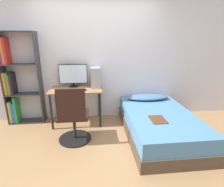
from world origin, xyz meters
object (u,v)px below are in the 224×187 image
monitor (73,75)px  bookshelf (15,82)px  pc_tower (96,77)px  keyboard (73,90)px  bed (159,124)px  office_chair (74,121)px

monitor → bookshelf: bearing=-178.7°
pc_tower → monitor: bearing=170.4°
pc_tower → keyboard: bearing=-152.7°
bookshelf → monitor: 1.17m
bookshelf → monitor: (1.17, 0.03, 0.12)m
bed → keyboard: (-1.57, 0.55, 0.54)m
keyboard → pc_tower: size_ratio=0.90×
bookshelf → office_chair: bearing=-35.9°
monitor → pc_tower: 0.47m
bed → pc_tower: (-1.12, 0.78, 0.73)m
bookshelf → keyboard: bearing=-13.5°
keyboard → pc_tower: (0.45, 0.23, 0.20)m
bed → monitor: (-1.58, 0.86, 0.78)m
bed → keyboard: bearing=160.6°
bookshelf → keyboard: size_ratio=4.97×
office_chair → pc_tower: size_ratio=2.40×
keyboard → pc_tower: 0.54m
monitor → bed: bearing=-28.6°
monitor → pc_tower: size_ratio=1.41×
office_chair → pc_tower: (0.40, 0.84, 0.57)m
keyboard → pc_tower: pc_tower is taller
bookshelf → monitor: bookshelf is taller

